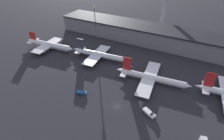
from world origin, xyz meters
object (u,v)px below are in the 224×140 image
object	(u,v)px
airplane_1	(99,55)
service_vehicle_1	(149,113)
airplane_2	(151,78)
control_tower	(166,0)
service_vehicle_2	(82,93)
airplane_0	(49,45)

from	to	relation	value
airplane_1	service_vehicle_1	world-z (taller)	airplane_1
airplane_1	airplane_2	distance (m)	43.45
service_vehicle_1	control_tower	size ratio (longest dim) A/B	0.15
service_vehicle_2	control_tower	bearing A→B (deg)	67.52
airplane_2	service_vehicle_2	bearing A→B (deg)	-142.32
service_vehicle_1	airplane_0	bearing A→B (deg)	-169.95
airplane_1	service_vehicle_2	bearing A→B (deg)	-77.80
airplane_2	airplane_0	bearing A→B (deg)	172.13
service_vehicle_1	service_vehicle_2	world-z (taller)	service_vehicle_1
airplane_0	service_vehicle_1	size ratio (longest dim) A/B	6.15
airplane_1	service_vehicle_2	xyz separation A→B (m)	(12.58, -37.44, -2.21)
airplane_2	service_vehicle_1	bearing A→B (deg)	-79.91
control_tower	service_vehicle_2	bearing A→B (deg)	-95.28
airplane_1	service_vehicle_1	bearing A→B (deg)	-40.35
service_vehicle_1	airplane_2	bearing A→B (deg)	133.00
airplane_1	service_vehicle_1	size ratio (longest dim) A/B	5.93
service_vehicle_2	service_vehicle_1	bearing A→B (deg)	-11.67
airplane_1	control_tower	world-z (taller)	control_tower
control_tower	service_vehicle_1	bearing A→B (deg)	-77.21
airplane_0	service_vehicle_2	size ratio (longest dim) A/B	7.46
airplane_1	service_vehicle_2	world-z (taller)	airplane_1
service_vehicle_1	control_tower	distance (m)	122.56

